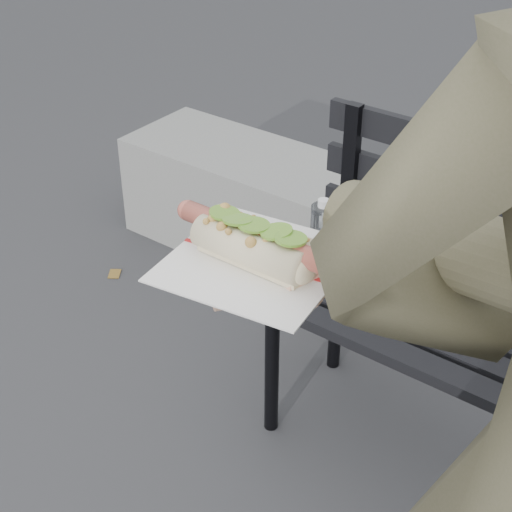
{
  "coord_description": "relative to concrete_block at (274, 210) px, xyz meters",
  "views": [
    {
      "loc": [
        0.4,
        -0.56,
        1.67
      ],
      "look_at": [
        -0.05,
        0.03,
        1.18
      ],
      "focal_mm": 55.0,
      "sensor_mm": 36.0,
      "label": 1
    }
  ],
  "objects": [
    {
      "name": "concrete_block",
      "position": [
        0.0,
        0.0,
        0.0
      ],
      "size": [
        1.2,
        0.4,
        0.4
      ],
      "primitive_type": "cube",
      "color": "slate",
      "rests_on": "ground"
    },
    {
      "name": "held_hotdog",
      "position": [
        1.23,
        -1.43,
        1.02
      ],
      "size": [
        0.64,
        0.31,
        0.2
      ],
      "color": "#4B4A32"
    }
  ]
}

